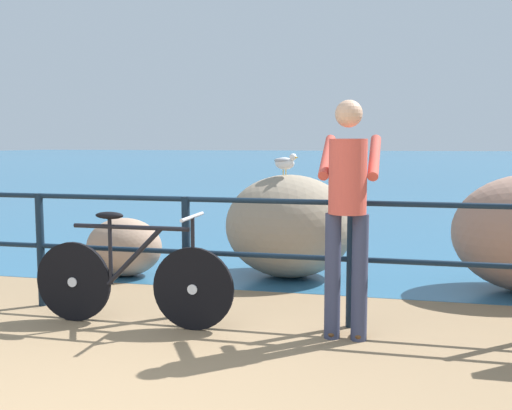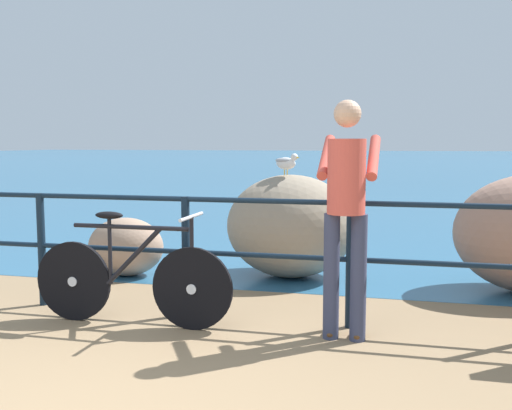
% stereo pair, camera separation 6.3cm
% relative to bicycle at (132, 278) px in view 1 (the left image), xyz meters
% --- Properties ---
extents(ground_plane, '(120.00, 120.00, 0.10)m').
position_rel_bicycle_xyz_m(ground_plane, '(0.33, 18.20, -0.44)').
color(ground_plane, '#846B4C').
extents(sea_surface, '(120.00, 90.00, 0.01)m').
position_rel_bicycle_xyz_m(sea_surface, '(0.33, 46.29, -0.39)').
color(sea_surface, '#285B7F').
rests_on(sea_surface, ground_plane).
extents(promenade_railing, '(8.35, 0.07, 1.02)m').
position_rel_bicycle_xyz_m(promenade_railing, '(0.33, 0.35, 0.25)').
color(promenade_railing, black).
rests_on(promenade_railing, ground_plane).
extents(bicycle, '(1.70, 0.48, 0.92)m').
position_rel_bicycle_xyz_m(bicycle, '(0.00, 0.00, 0.00)').
color(bicycle, black).
rests_on(bicycle, ground_plane).
extents(person_at_railing, '(0.44, 0.64, 1.78)m').
position_rel_bicycle_xyz_m(person_at_railing, '(1.70, 0.07, 0.60)').
color(person_at_railing, '#333851').
rests_on(person_at_railing, ground_plane).
extents(breakwater_boulder_main, '(1.40, 1.23, 1.12)m').
position_rel_bicycle_xyz_m(breakwater_boulder_main, '(0.93, 2.00, 0.17)').
color(breakwater_boulder_main, gray).
rests_on(breakwater_boulder_main, ground).
extents(breakwater_boulder_left, '(0.85, 0.65, 0.64)m').
position_rel_bicycle_xyz_m(breakwater_boulder_left, '(-0.85, 1.62, -0.07)').
color(breakwater_boulder_left, '#9E7F69').
rests_on(breakwater_boulder_left, ground).
extents(seagull, '(0.32, 0.24, 0.23)m').
position_rel_bicycle_xyz_m(seagull, '(0.89, 1.91, 0.87)').
color(seagull, gold).
rests_on(seagull, breakwater_boulder_main).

